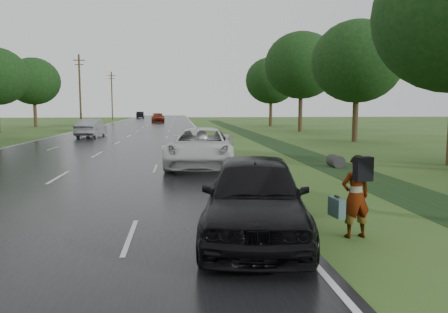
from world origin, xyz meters
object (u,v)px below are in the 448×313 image
at_px(white_pickup, 201,147).
at_px(silver_sedan, 91,128).
at_px(pedestrian, 355,195).
at_px(dark_sedan, 255,196).

bearing_deg(white_pickup, silver_sedan, 119.45).
xyz_separation_m(pedestrian, silver_sedan, (-11.16, 31.09, -0.04)).
xyz_separation_m(dark_sedan, silver_sedan, (-9.11, 31.00, -0.05)).
bearing_deg(silver_sedan, pedestrian, 114.62).
relative_size(white_pickup, silver_sedan, 1.28).
bearing_deg(white_pickup, dark_sedan, -80.95).
distance_m(white_pickup, dark_sedan, 10.78).
relative_size(pedestrian, dark_sedan, 0.34).
distance_m(pedestrian, silver_sedan, 33.03).
bearing_deg(dark_sedan, white_pickup, 101.35).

